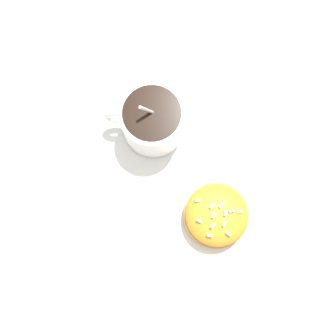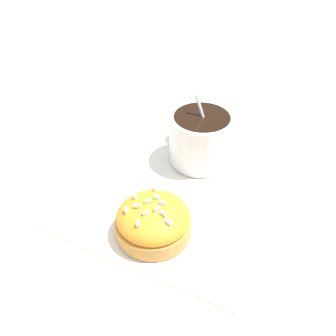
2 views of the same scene
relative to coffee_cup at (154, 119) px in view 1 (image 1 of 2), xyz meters
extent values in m
plane|color=#C6B793|center=(0.08, 0.00, -0.04)|extent=(3.00, 3.00, 0.00)
cube|color=white|center=(0.08, 0.00, -0.04)|extent=(0.27, 0.27, 0.00)
cylinder|color=white|center=(0.00, 0.00, 0.00)|extent=(0.09, 0.09, 0.07)
cylinder|color=black|center=(0.00, 0.00, 0.03)|extent=(0.08, 0.08, 0.01)
torus|color=white|center=(-0.03, -0.04, 0.00)|extent=(0.03, 0.04, 0.04)
ellipsoid|color=silver|center=(-0.01, -0.02, -0.03)|extent=(0.02, 0.03, 0.01)
cylinder|color=silver|center=(0.00, 0.01, 0.02)|extent=(0.02, 0.05, 0.09)
cylinder|color=#D19347|center=(0.15, 0.01, -0.03)|extent=(0.09, 0.09, 0.02)
ellipsoid|color=orange|center=(0.15, 0.01, -0.01)|extent=(0.08, 0.08, 0.03)
cube|color=white|center=(0.17, -0.01, 0.00)|extent=(0.01, 0.01, 0.00)
cube|color=white|center=(0.15, 0.00, 0.01)|extent=(0.01, 0.01, 0.00)
cube|color=white|center=(0.14, 0.02, 0.01)|extent=(0.01, 0.01, 0.00)
cube|color=white|center=(0.18, 0.01, 0.00)|extent=(0.01, 0.01, 0.00)
cube|color=white|center=(0.16, 0.01, 0.00)|extent=(0.01, 0.01, 0.00)
cube|color=white|center=(0.16, 0.04, 0.00)|extent=(0.00, 0.01, 0.00)
cube|color=white|center=(0.15, 0.02, 0.01)|extent=(0.01, 0.01, 0.00)
cube|color=white|center=(0.15, -0.01, 0.00)|extent=(0.01, 0.01, 0.00)
cube|color=white|center=(0.14, 0.01, 0.00)|extent=(0.00, 0.01, 0.00)
cube|color=white|center=(0.16, 0.00, 0.00)|extent=(0.01, 0.01, 0.00)
cube|color=white|center=(0.16, 0.03, 0.00)|extent=(0.00, 0.01, 0.00)
cube|color=white|center=(0.12, 0.00, 0.00)|extent=(0.01, 0.01, 0.00)
camera|label=1|loc=(0.15, -0.06, 0.50)|focal=42.00mm
camera|label=2|loc=(0.41, 0.18, 0.31)|focal=42.00mm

